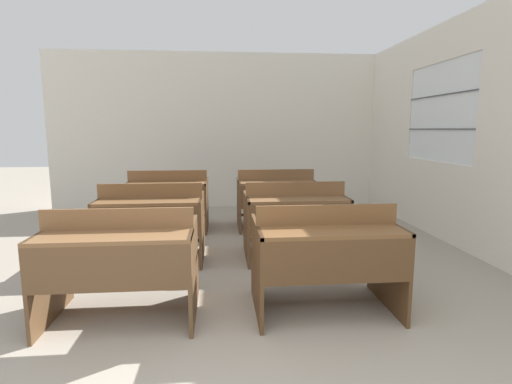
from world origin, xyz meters
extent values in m
cube|color=white|center=(0.00, 6.31, 1.42)|extent=(6.09, 0.06, 2.85)
cube|color=white|center=(3.02, 3.14, 0.52)|extent=(0.06, 6.28, 1.03)
cube|color=white|center=(3.02, 3.14, 2.60)|extent=(0.06, 6.28, 0.50)
cube|color=white|center=(3.02, 5.53, 1.69)|extent=(0.06, 1.51, 1.32)
cube|color=white|center=(3.02, 3.96, 1.69)|extent=(0.02, 1.64, 1.32)
cube|color=#4C4C51|center=(3.00, 3.96, 1.47)|extent=(0.02, 1.64, 0.02)
cube|color=#4C4C51|center=(3.00, 3.96, 1.91)|extent=(0.02, 1.64, 0.02)
cube|color=brown|center=(-1.26, 1.80, 0.36)|extent=(0.03, 0.81, 0.72)
cube|color=brown|center=(-0.17, 1.80, 0.36)|extent=(0.03, 0.81, 0.72)
cube|color=brown|center=(-0.71, 1.58, 0.71)|extent=(1.12, 0.35, 0.03)
cube|color=brown|center=(-0.71, 1.41, 0.53)|extent=(1.06, 0.02, 0.33)
cube|color=brown|center=(-0.71, 1.74, 0.80)|extent=(1.12, 0.02, 0.16)
cube|color=brown|center=(-0.71, 2.05, 0.40)|extent=(1.12, 0.32, 0.03)
cube|color=brown|center=(-0.71, 2.05, 0.15)|extent=(1.06, 0.04, 0.04)
cube|color=#55381F|center=(0.34, 1.80, 0.36)|extent=(0.03, 0.81, 0.72)
cube|color=#55381F|center=(1.43, 1.80, 0.36)|extent=(0.03, 0.81, 0.72)
cube|color=brown|center=(0.88, 1.58, 0.71)|extent=(1.12, 0.35, 0.03)
cube|color=#55381F|center=(0.88, 1.41, 0.53)|extent=(1.06, 0.02, 0.33)
cube|color=brown|center=(0.88, 1.74, 0.80)|extent=(1.12, 0.02, 0.16)
cube|color=brown|center=(0.88, 2.05, 0.40)|extent=(1.12, 0.32, 0.03)
cube|color=#55381F|center=(0.88, 2.05, 0.15)|extent=(1.06, 0.04, 0.04)
cube|color=brown|center=(-1.25, 3.19, 0.36)|extent=(0.03, 0.81, 0.72)
cube|color=brown|center=(-0.16, 3.19, 0.36)|extent=(0.03, 0.81, 0.72)
cube|color=brown|center=(-0.71, 2.96, 0.71)|extent=(1.12, 0.35, 0.03)
cube|color=brown|center=(-0.71, 2.80, 0.53)|extent=(1.06, 0.02, 0.33)
cube|color=brown|center=(-0.71, 3.13, 0.80)|extent=(1.12, 0.02, 0.16)
cube|color=brown|center=(-0.71, 3.43, 0.40)|extent=(1.12, 0.32, 0.03)
cube|color=brown|center=(-0.71, 3.43, 0.15)|extent=(1.06, 0.04, 0.04)
cube|color=brown|center=(0.35, 3.17, 0.36)|extent=(0.03, 0.81, 0.72)
cube|color=brown|center=(1.44, 3.17, 0.36)|extent=(0.03, 0.81, 0.72)
cube|color=brown|center=(0.89, 2.94, 0.71)|extent=(1.12, 0.35, 0.03)
cube|color=brown|center=(0.89, 2.78, 0.53)|extent=(1.06, 0.02, 0.33)
cube|color=brown|center=(0.89, 3.11, 0.80)|extent=(1.12, 0.02, 0.16)
cube|color=brown|center=(0.89, 3.41, 0.40)|extent=(1.12, 0.32, 0.03)
cube|color=brown|center=(0.89, 3.41, 0.15)|extent=(1.06, 0.04, 0.04)
cube|color=brown|center=(-1.24, 4.58, 0.36)|extent=(0.03, 0.81, 0.72)
cube|color=brown|center=(-0.15, 4.58, 0.36)|extent=(0.03, 0.81, 0.72)
cube|color=brown|center=(-0.70, 4.36, 0.71)|extent=(1.12, 0.35, 0.03)
cube|color=brown|center=(-0.70, 4.19, 0.53)|extent=(1.06, 0.02, 0.33)
cube|color=brown|center=(-0.70, 4.52, 0.80)|extent=(1.12, 0.02, 0.16)
cube|color=brown|center=(-0.70, 4.83, 0.40)|extent=(1.12, 0.32, 0.03)
cube|color=brown|center=(-0.70, 4.83, 0.15)|extent=(1.06, 0.04, 0.04)
cube|color=brown|center=(0.33, 4.57, 0.36)|extent=(0.03, 0.81, 0.72)
cube|color=brown|center=(1.42, 4.57, 0.36)|extent=(0.03, 0.81, 0.72)
cube|color=brown|center=(0.87, 4.34, 0.71)|extent=(1.12, 0.35, 0.03)
cube|color=brown|center=(0.87, 4.18, 0.53)|extent=(1.06, 0.02, 0.33)
cube|color=brown|center=(0.87, 4.51, 0.80)|extent=(1.12, 0.02, 0.16)
cube|color=brown|center=(0.87, 4.81, 0.40)|extent=(1.12, 0.32, 0.03)
cube|color=brown|center=(0.87, 4.81, 0.15)|extent=(1.06, 0.04, 0.04)
camera|label=1|loc=(0.05, -1.25, 1.47)|focal=28.00mm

